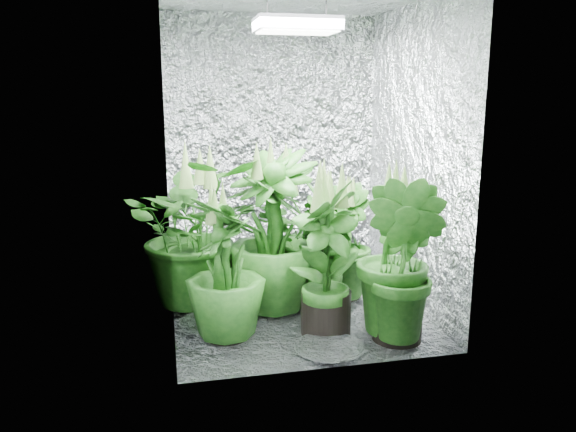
% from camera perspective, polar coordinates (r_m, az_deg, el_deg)
% --- Properties ---
extents(ground, '(1.60, 1.60, 0.00)m').
position_cam_1_polar(ground, '(3.80, 0.82, -9.69)').
color(ground, silver).
rests_on(ground, ground).
extents(walls, '(1.62, 1.62, 2.00)m').
position_cam_1_polar(walls, '(3.55, 0.87, 5.45)').
color(walls, silver).
rests_on(walls, ground).
extents(grow_lamp, '(0.50, 0.30, 0.22)m').
position_cam_1_polar(grow_lamp, '(3.54, 0.92, 18.84)').
color(grow_lamp, gray).
rests_on(grow_lamp, ceiling).
extents(plant_a, '(1.00, 1.00, 1.11)m').
position_cam_1_polar(plant_a, '(3.80, -9.45, -1.58)').
color(plant_a, black).
rests_on(plant_a, ground).
extents(plant_b, '(0.62, 0.62, 0.95)m').
position_cam_1_polar(plant_b, '(3.71, 3.63, -3.15)').
color(plant_b, black).
rests_on(plant_b, ground).
extents(plant_c, '(0.53, 0.53, 0.88)m').
position_cam_1_polar(plant_c, '(3.95, 5.61, -2.78)').
color(plant_c, black).
rests_on(plant_c, ground).
extents(plant_d, '(0.66, 0.66, 0.92)m').
position_cam_1_polar(plant_d, '(3.30, -6.38, -5.48)').
color(plant_d, black).
rests_on(plant_d, ground).
extents(plant_e, '(0.87, 0.87, 0.98)m').
position_cam_1_polar(plant_e, '(3.92, 2.09, -1.92)').
color(plant_e, black).
rests_on(plant_e, ground).
extents(plant_f, '(0.69, 0.69, 1.03)m').
position_cam_1_polar(plant_f, '(3.33, 3.95, -4.47)').
color(plant_f, black).
rests_on(plant_f, ground).
extents(plant_g, '(0.73, 0.73, 1.07)m').
position_cam_1_polar(plant_g, '(3.30, 11.31, -4.43)').
color(plant_g, black).
rests_on(plant_g, ground).
extents(plant_h, '(0.83, 0.83, 1.14)m').
position_cam_1_polar(plant_h, '(3.67, -1.59, -1.73)').
color(plant_h, black).
rests_on(plant_h, ground).
extents(circulation_fan, '(0.20, 0.34, 0.40)m').
position_cam_1_polar(circulation_fan, '(4.45, 6.30, -4.12)').
color(circulation_fan, black).
rests_on(circulation_fan, ground).
extents(plant_label, '(0.05, 0.03, 0.07)m').
position_cam_1_polar(plant_label, '(3.35, 12.36, -7.58)').
color(plant_label, white).
rests_on(plant_label, plant_g).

